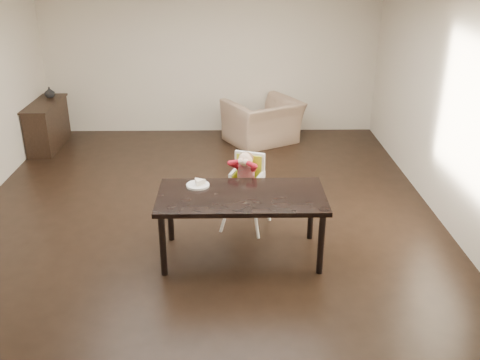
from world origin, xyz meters
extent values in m
plane|color=black|center=(0.00, 0.00, 0.00)|extent=(7.00, 7.00, 0.00)
cube|color=beige|center=(0.00, 3.50, 1.35)|extent=(6.00, 0.02, 2.70)
cube|color=beige|center=(0.00, -3.50, 1.35)|extent=(6.00, 0.02, 2.70)
cube|color=beige|center=(3.00, 0.00, 1.35)|extent=(0.02, 7.00, 2.70)
cube|color=black|center=(0.46, -1.00, 0.72)|extent=(1.80, 0.90, 0.05)
cylinder|color=black|center=(-0.36, -1.37, 0.35)|extent=(0.07, 0.07, 0.70)
cylinder|color=black|center=(1.28, -1.37, 0.35)|extent=(0.07, 0.07, 0.70)
cylinder|color=black|center=(-0.36, -0.63, 0.35)|extent=(0.07, 0.07, 0.70)
cylinder|color=black|center=(1.28, -0.63, 0.35)|extent=(0.07, 0.07, 0.70)
cylinder|color=white|center=(0.29, -0.42, 0.26)|extent=(0.05, 0.05, 0.52)
cylinder|color=white|center=(0.64, -0.55, 0.26)|extent=(0.05, 0.05, 0.52)
cylinder|color=white|center=(0.42, -0.07, 0.26)|extent=(0.05, 0.05, 0.52)
cylinder|color=white|center=(0.77, -0.20, 0.26)|extent=(0.05, 0.05, 0.52)
cube|color=white|center=(0.53, -0.31, 0.52)|extent=(0.46, 0.44, 0.05)
cube|color=#B3C419|center=(0.53, -0.31, 0.55)|extent=(0.37, 0.36, 0.03)
cube|color=white|center=(0.58, -0.18, 0.73)|extent=(0.36, 0.17, 0.39)
cube|color=#B3C419|center=(0.57, -0.20, 0.72)|extent=(0.30, 0.13, 0.35)
cube|color=black|center=(0.49, -0.25, 0.72)|extent=(0.08, 0.17, 0.02)
cube|color=black|center=(0.60, -0.29, 0.72)|extent=(0.08, 0.17, 0.02)
cylinder|color=#AA1313|center=(0.53, -0.31, 0.69)|extent=(0.27, 0.27, 0.25)
sphere|color=beige|center=(0.53, -0.33, 0.89)|extent=(0.21, 0.21, 0.17)
ellipsoid|color=brown|center=(0.53, -0.31, 0.91)|extent=(0.22, 0.21, 0.13)
sphere|color=beige|center=(0.47, -0.40, 0.90)|extent=(0.10, 0.10, 0.07)
sphere|color=beige|center=(0.53, -0.42, 0.90)|extent=(0.10, 0.10, 0.07)
cylinder|color=white|center=(-0.01, -0.77, 0.76)|extent=(0.31, 0.31, 0.02)
torus|color=white|center=(-0.01, -0.77, 0.77)|extent=(0.31, 0.31, 0.01)
imported|color=tan|center=(0.91, 2.80, 0.51)|extent=(1.39, 1.24, 1.02)
cube|color=black|center=(-2.78, 2.62, 0.38)|extent=(0.40, 1.20, 0.76)
cube|color=black|center=(-2.78, 2.62, 0.78)|extent=(0.44, 1.26, 0.03)
imported|color=#99999E|center=(-2.78, 2.96, 0.88)|extent=(0.20, 0.21, 0.18)
camera|label=1|loc=(0.36, -6.17, 3.17)|focal=40.00mm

